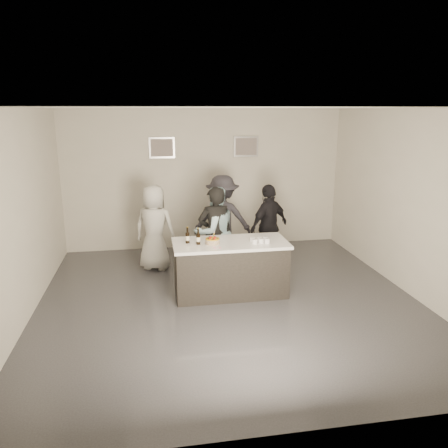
{
  "coord_description": "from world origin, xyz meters",
  "views": [
    {
      "loc": [
        -1.16,
        -6.34,
        2.98
      ],
      "look_at": [
        0.0,
        0.5,
        1.15
      ],
      "focal_mm": 35.0,
      "sensor_mm": 36.0,
      "label": 1
    }
  ],
  "objects_px": {
    "beer_bottle_a": "(187,235)",
    "person_main_black": "(215,233)",
    "person_main_blue": "(215,232)",
    "bar_counter": "(230,268)",
    "beer_bottle_b": "(198,236)",
    "person_guest_left": "(155,228)",
    "person_guest_back": "(222,219)",
    "cake": "(213,241)",
    "person_guest_right": "(269,226)"
  },
  "relations": [
    {
      "from": "beer_bottle_a",
      "to": "person_main_black",
      "type": "distance_m",
      "value": 0.88
    },
    {
      "from": "beer_bottle_a",
      "to": "person_main_blue",
      "type": "height_order",
      "value": "person_main_blue"
    },
    {
      "from": "bar_counter",
      "to": "beer_bottle_b",
      "type": "relative_size",
      "value": 7.15
    },
    {
      "from": "beer_bottle_a",
      "to": "person_guest_left",
      "type": "bearing_deg",
      "value": 110.46
    },
    {
      "from": "bar_counter",
      "to": "person_guest_back",
      "type": "xyz_separation_m",
      "value": [
        0.14,
        1.63,
        0.42
      ]
    },
    {
      "from": "cake",
      "to": "person_guest_back",
      "type": "bearing_deg",
      "value": 75.32
    },
    {
      "from": "beer_bottle_b",
      "to": "person_guest_left",
      "type": "relative_size",
      "value": 0.16
    },
    {
      "from": "bar_counter",
      "to": "beer_bottle_a",
      "type": "distance_m",
      "value": 0.9
    },
    {
      "from": "bar_counter",
      "to": "person_main_black",
      "type": "xyz_separation_m",
      "value": [
        -0.14,
        0.72,
        0.39
      ]
    },
    {
      "from": "person_guest_left",
      "to": "person_guest_right",
      "type": "relative_size",
      "value": 1.0
    },
    {
      "from": "person_guest_left",
      "to": "person_guest_back",
      "type": "bearing_deg",
      "value": -147.59
    },
    {
      "from": "cake",
      "to": "person_guest_right",
      "type": "height_order",
      "value": "person_guest_right"
    },
    {
      "from": "cake",
      "to": "person_main_black",
      "type": "relative_size",
      "value": 0.13
    },
    {
      "from": "beer_bottle_b",
      "to": "person_main_blue",
      "type": "relative_size",
      "value": 0.16
    },
    {
      "from": "person_guest_left",
      "to": "cake",
      "type": "bearing_deg",
      "value": 144.66
    },
    {
      "from": "person_main_blue",
      "to": "person_guest_left",
      "type": "distance_m",
      "value": 1.2
    },
    {
      "from": "beer_bottle_b",
      "to": "beer_bottle_a",
      "type": "bearing_deg",
      "value": 150.47
    },
    {
      "from": "person_guest_back",
      "to": "cake",
      "type": "bearing_deg",
      "value": 83.52
    },
    {
      "from": "cake",
      "to": "person_main_blue",
      "type": "height_order",
      "value": "person_main_blue"
    },
    {
      "from": "beer_bottle_b",
      "to": "person_main_black",
      "type": "xyz_separation_m",
      "value": [
        0.38,
        0.76,
        -0.19
      ]
    },
    {
      "from": "person_main_blue",
      "to": "person_guest_right",
      "type": "relative_size",
      "value": 1.02
    },
    {
      "from": "beer_bottle_a",
      "to": "person_guest_left",
      "type": "xyz_separation_m",
      "value": [
        -0.51,
        1.36,
        -0.22
      ]
    },
    {
      "from": "beer_bottle_a",
      "to": "cake",
      "type": "bearing_deg",
      "value": -13.89
    },
    {
      "from": "person_guest_back",
      "to": "person_main_black",
      "type": "bearing_deg",
      "value": 80.83
    },
    {
      "from": "beer_bottle_a",
      "to": "person_guest_right",
      "type": "xyz_separation_m",
      "value": [
        1.65,
        1.1,
        -0.22
      ]
    },
    {
      "from": "bar_counter",
      "to": "beer_bottle_a",
      "type": "bearing_deg",
      "value": 176.24
    },
    {
      "from": "person_guest_right",
      "to": "person_main_black",
      "type": "bearing_deg",
      "value": -11.18
    },
    {
      "from": "bar_counter",
      "to": "beer_bottle_b",
      "type": "distance_m",
      "value": 0.79
    },
    {
      "from": "person_main_blue",
      "to": "beer_bottle_b",
      "type": "bearing_deg",
      "value": 46.24
    },
    {
      "from": "cake",
      "to": "person_guest_right",
      "type": "relative_size",
      "value": 0.14
    },
    {
      "from": "person_guest_left",
      "to": "person_main_blue",
      "type": "bearing_deg",
      "value": 176.69
    },
    {
      "from": "person_guest_left",
      "to": "beer_bottle_a",
      "type": "bearing_deg",
      "value": 133.46
    },
    {
      "from": "person_main_blue",
      "to": "person_guest_right",
      "type": "height_order",
      "value": "person_main_blue"
    },
    {
      "from": "person_main_blue",
      "to": "person_guest_left",
      "type": "bearing_deg",
      "value": -46.48
    },
    {
      "from": "cake",
      "to": "beer_bottle_b",
      "type": "distance_m",
      "value": 0.25
    },
    {
      "from": "bar_counter",
      "to": "beer_bottle_a",
      "type": "height_order",
      "value": "beer_bottle_a"
    },
    {
      "from": "cake",
      "to": "person_main_black",
      "type": "xyz_separation_m",
      "value": [
        0.15,
        0.77,
        -0.09
      ]
    },
    {
      "from": "cake",
      "to": "person_main_black",
      "type": "distance_m",
      "value": 0.79
    },
    {
      "from": "person_main_black",
      "to": "person_guest_right",
      "type": "height_order",
      "value": "person_main_black"
    },
    {
      "from": "person_guest_left",
      "to": "person_guest_back",
      "type": "xyz_separation_m",
      "value": [
        1.34,
        0.22,
        0.06
      ]
    },
    {
      "from": "beer_bottle_b",
      "to": "person_guest_back",
      "type": "distance_m",
      "value": 1.81
    },
    {
      "from": "bar_counter",
      "to": "person_main_blue",
      "type": "relative_size",
      "value": 1.13
    },
    {
      "from": "cake",
      "to": "person_main_blue",
      "type": "xyz_separation_m",
      "value": [
        0.17,
        0.93,
        -0.11
      ]
    },
    {
      "from": "beer_bottle_a",
      "to": "person_guest_back",
      "type": "bearing_deg",
      "value": 62.29
    },
    {
      "from": "person_main_blue",
      "to": "person_guest_right",
      "type": "distance_m",
      "value": 1.12
    },
    {
      "from": "cake",
      "to": "person_guest_back",
      "type": "relative_size",
      "value": 0.13
    },
    {
      "from": "person_guest_left",
      "to": "person_guest_right",
      "type": "height_order",
      "value": "person_guest_left"
    },
    {
      "from": "beer_bottle_a",
      "to": "person_guest_back",
      "type": "distance_m",
      "value": 1.79
    },
    {
      "from": "beer_bottle_b",
      "to": "person_guest_right",
      "type": "height_order",
      "value": "person_guest_right"
    },
    {
      "from": "person_main_black",
      "to": "person_guest_right",
      "type": "xyz_separation_m",
      "value": [
        1.11,
        0.43,
        -0.03
      ]
    }
  ]
}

